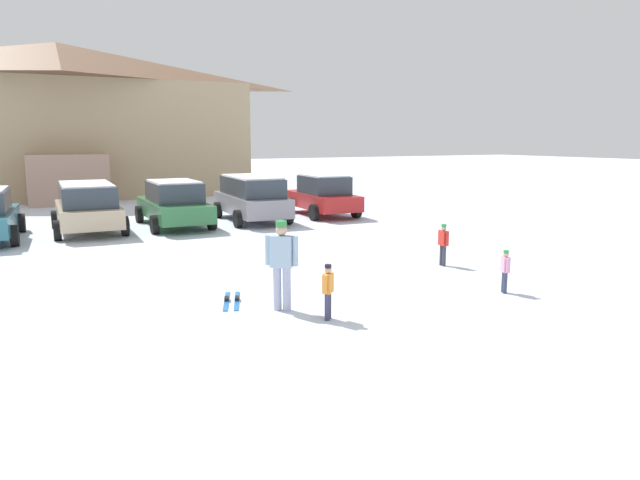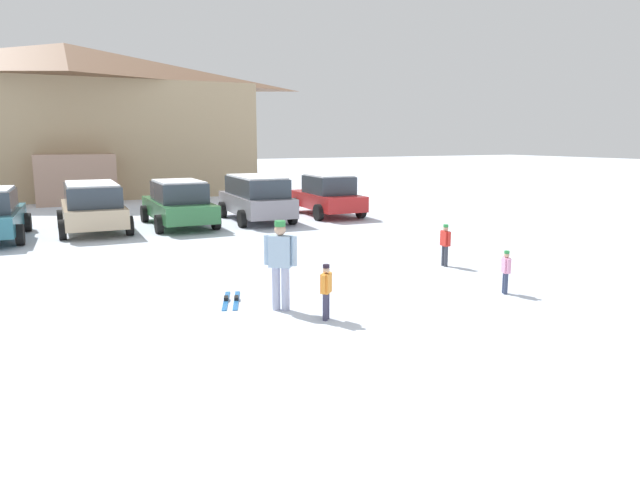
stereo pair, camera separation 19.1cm
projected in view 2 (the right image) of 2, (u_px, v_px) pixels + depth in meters
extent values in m
plane|color=silver|center=(508.00, 387.00, 7.27)|extent=(160.00, 160.00, 0.00)
cube|color=tan|center=(71.00, 140.00, 31.61)|extent=(19.23, 9.01, 6.12)
pyramid|color=brown|center=(65.00, 63.00, 30.89)|extent=(19.85, 9.64, 2.11)
cube|color=tan|center=(76.00, 179.00, 27.42)|extent=(3.67, 1.94, 2.40)
cylinder|color=black|center=(28.00, 222.00, 19.40)|extent=(0.27, 0.65, 0.64)
cylinder|color=black|center=(20.00, 235.00, 16.86)|extent=(0.27, 0.65, 0.64)
cube|color=tan|center=(93.00, 213.00, 19.38)|extent=(1.99, 4.47, 0.62)
cube|color=#2D3842|center=(92.00, 194.00, 19.19)|extent=(1.74, 3.40, 0.67)
cube|color=white|center=(91.00, 184.00, 19.13)|extent=(1.62, 3.23, 0.06)
cylinder|color=black|center=(61.00, 219.00, 20.24)|extent=(0.24, 0.65, 0.64)
cylinder|color=black|center=(120.00, 216.00, 21.08)|extent=(0.24, 0.65, 0.64)
cylinder|color=black|center=(62.00, 230.00, 17.80)|extent=(0.24, 0.65, 0.64)
cylinder|color=black|center=(130.00, 226.00, 18.64)|extent=(0.24, 0.65, 0.64)
cube|color=#2F6E3D|center=(178.00, 209.00, 20.65)|extent=(1.87, 4.79, 0.60)
cube|color=#2D3842|center=(179.00, 192.00, 20.33)|extent=(1.62, 2.50, 0.68)
cube|color=white|center=(178.00, 181.00, 20.26)|extent=(1.51, 2.38, 0.06)
cylinder|color=black|center=(144.00, 214.00, 21.60)|extent=(0.23, 0.64, 0.64)
cylinder|color=black|center=(195.00, 211.00, 22.43)|extent=(0.23, 0.64, 0.64)
cylinder|color=black|center=(159.00, 224.00, 18.98)|extent=(0.23, 0.64, 0.64)
cylinder|color=black|center=(216.00, 220.00, 19.81)|extent=(0.23, 0.64, 0.64)
cube|color=gray|center=(256.00, 204.00, 21.88)|extent=(2.03, 4.69, 0.68)
cube|color=#2D3842|center=(256.00, 186.00, 21.68)|extent=(1.76, 3.58, 0.67)
cube|color=white|center=(256.00, 177.00, 21.61)|extent=(1.64, 3.40, 0.06)
cylinder|color=black|center=(223.00, 210.00, 22.85)|extent=(0.26, 0.65, 0.64)
cylinder|color=black|center=(268.00, 207.00, 23.60)|extent=(0.26, 0.65, 0.64)
cylinder|color=black|center=(242.00, 219.00, 20.28)|extent=(0.26, 0.65, 0.64)
cylinder|color=black|center=(292.00, 216.00, 21.03)|extent=(0.26, 0.65, 0.64)
cube|color=#AE1F1F|center=(326.00, 200.00, 23.47)|extent=(1.94, 4.27, 0.60)
cube|color=#2D3842|center=(329.00, 185.00, 23.16)|extent=(1.62, 2.25, 0.71)
cube|color=white|center=(329.00, 175.00, 23.10)|extent=(1.51, 2.14, 0.06)
cylinder|color=black|center=(294.00, 205.00, 24.33)|extent=(0.26, 0.65, 0.64)
cylinder|color=black|center=(333.00, 203.00, 25.05)|extent=(0.26, 0.65, 0.64)
cylinder|color=black|center=(318.00, 212.00, 21.99)|extent=(0.26, 0.65, 0.64)
cylinder|color=black|center=(361.00, 210.00, 22.71)|extent=(0.26, 0.65, 0.64)
cylinder|color=#323C58|center=(506.00, 284.00, 11.57)|extent=(0.08, 0.08, 0.44)
cylinder|color=#323C58|center=(504.00, 283.00, 11.66)|extent=(0.08, 0.08, 0.44)
cube|color=pink|center=(506.00, 265.00, 11.55)|extent=(0.21, 0.25, 0.31)
cylinder|color=pink|center=(508.00, 266.00, 11.41)|extent=(0.06, 0.06, 0.29)
cylinder|color=pink|center=(504.00, 263.00, 11.68)|extent=(0.06, 0.06, 0.29)
sphere|color=tan|center=(507.00, 255.00, 11.51)|extent=(0.11, 0.11, 0.11)
cylinder|color=#2F9147|center=(507.00, 252.00, 11.50)|extent=(0.11, 0.11, 0.05)
cylinder|color=#393752|center=(325.00, 307.00, 9.88)|extent=(0.09, 0.09, 0.49)
cylinder|color=#393752|center=(327.00, 305.00, 9.98)|extent=(0.09, 0.09, 0.49)
cube|color=orange|center=(326.00, 283.00, 9.86)|extent=(0.27, 0.27, 0.34)
cylinder|color=orange|center=(323.00, 285.00, 9.72)|extent=(0.07, 0.07, 0.33)
cylinder|color=orange|center=(329.00, 281.00, 10.00)|extent=(0.07, 0.07, 0.33)
sphere|color=tan|center=(326.00, 270.00, 9.82)|extent=(0.12, 0.12, 0.12)
cylinder|color=black|center=(326.00, 266.00, 9.81)|extent=(0.12, 0.12, 0.06)
cylinder|color=#A4ABCA|center=(286.00, 289.00, 10.45)|extent=(0.15, 0.15, 0.82)
cylinder|color=#A4ABCA|center=(276.00, 288.00, 10.48)|extent=(0.15, 0.15, 0.82)
cube|color=#9AB7D1|center=(280.00, 251.00, 10.34)|extent=(0.46, 0.44, 0.58)
cylinder|color=#9AB7D1|center=(294.00, 251.00, 10.29)|extent=(0.11, 0.11, 0.55)
cylinder|color=#9AB7D1|center=(267.00, 250.00, 10.39)|extent=(0.11, 0.11, 0.55)
sphere|color=tan|center=(280.00, 230.00, 10.27)|extent=(0.21, 0.21, 0.21)
cylinder|color=#339147|center=(280.00, 223.00, 10.25)|extent=(0.20, 0.20, 0.10)
cylinder|color=#373C48|center=(446.00, 256.00, 14.07)|extent=(0.09, 0.09, 0.51)
cylinder|color=#373C48|center=(443.00, 256.00, 14.18)|extent=(0.09, 0.09, 0.51)
cube|color=red|center=(445.00, 238.00, 14.05)|extent=(0.18, 0.27, 0.36)
cylinder|color=red|center=(449.00, 239.00, 13.90)|extent=(0.07, 0.07, 0.35)
cylinder|color=red|center=(442.00, 237.00, 14.19)|extent=(0.07, 0.07, 0.35)
sphere|color=tan|center=(446.00, 229.00, 14.00)|extent=(0.13, 0.13, 0.13)
cylinder|color=green|center=(446.00, 226.00, 13.99)|extent=(0.13, 0.13, 0.06)
cube|color=#286FBC|center=(236.00, 300.00, 11.12)|extent=(0.55, 1.25, 0.02)
cube|color=black|center=(236.00, 298.00, 11.16)|extent=(0.15, 0.22, 0.06)
cube|color=#286FBC|center=(226.00, 301.00, 11.10)|extent=(0.55, 1.25, 0.02)
cube|color=black|center=(226.00, 298.00, 11.14)|extent=(0.15, 0.22, 0.06)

